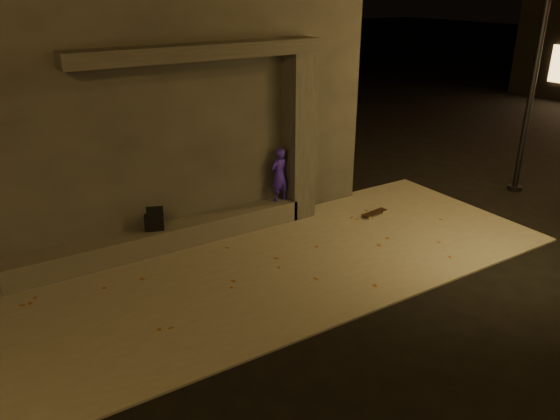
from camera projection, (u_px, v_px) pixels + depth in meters
ground at (341, 316)px, 8.74m from camera, size 120.00×120.00×0.00m
sidewalk at (275, 265)px, 10.29m from camera, size 11.00×4.40×0.04m
building at (132, 95)px, 12.30m from camera, size 9.00×5.10×5.22m
ledge at (164, 238)px, 10.82m from camera, size 6.00×0.55×0.45m
column at (299, 138)px, 11.79m from camera, size 0.55×0.55×3.60m
canopy at (199, 51)px, 10.00m from camera, size 5.00×0.70×0.28m
skateboarder at (279, 175)px, 11.84m from camera, size 0.47×0.34×1.19m
backpack at (154, 221)px, 10.58m from camera, size 0.42×0.35×0.51m
skateboard at (374, 213)px, 12.41m from camera, size 0.71×0.27×0.08m
street_lamp_2 at (546, 11)px, 12.42m from camera, size 0.36×0.36×7.69m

